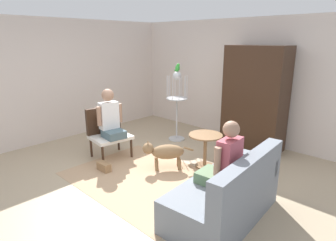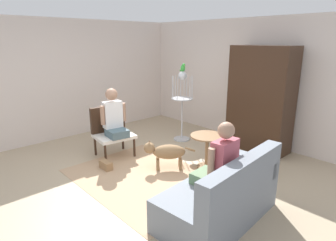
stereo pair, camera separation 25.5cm
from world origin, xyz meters
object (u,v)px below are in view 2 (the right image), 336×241
(armchair, at_px, (111,128))
(round_end_table, at_px, (207,146))
(couch, at_px, (223,197))
(bird_cage_stand, at_px, (182,101))
(person_on_couch, at_px, (220,163))
(armoire_cabinet, at_px, (261,99))
(handbag, at_px, (106,165))
(parrot, at_px, (183,68))
(dog, at_px, (166,152))
(person_on_armchair, at_px, (114,116))

(armchair, xyz_separation_m, round_end_table, (1.68, 0.86, -0.12))
(round_end_table, bearing_deg, armchair, -152.80)
(couch, height_order, bird_cage_stand, bird_cage_stand)
(person_on_couch, xyz_separation_m, armoire_cabinet, (-0.94, 2.51, 0.27))
(bird_cage_stand, xyz_separation_m, handbag, (0.18, -2.05, -0.80))
(armchair, distance_m, handbag, 0.84)
(couch, height_order, armchair, armchair)
(bird_cage_stand, relative_size, handbag, 5.69)
(person_on_couch, bearing_deg, round_end_table, 135.11)
(couch, bearing_deg, parrot, 144.14)
(armchair, height_order, dog, armchair)
(armoire_cabinet, bearing_deg, round_end_table, -94.30)
(round_end_table, xyz_separation_m, bird_cage_stand, (-1.32, 0.73, 0.47))
(armchair, relative_size, handbag, 3.50)
(bird_cage_stand, bearing_deg, person_on_couch, -36.75)
(handbag, bearing_deg, bird_cage_stand, 95.02)
(dog, relative_size, bird_cage_stand, 0.46)
(armchair, distance_m, armoire_cabinet, 2.98)
(armoire_cabinet, bearing_deg, handbag, -114.20)
(couch, height_order, parrot, parrot)
(bird_cage_stand, relative_size, parrot, 8.94)
(round_end_table, bearing_deg, dog, -130.04)
(bird_cage_stand, relative_size, armoire_cabinet, 0.74)
(couch, relative_size, armoire_cabinet, 0.81)
(bird_cage_stand, xyz_separation_m, armoire_cabinet, (1.43, 0.74, 0.16))
(couch, bearing_deg, person_on_couch, -149.09)
(round_end_table, xyz_separation_m, handbag, (-1.14, -1.32, -0.34))
(armchair, bearing_deg, dog, 14.68)
(person_on_armchair, xyz_separation_m, dog, (1.07, 0.34, -0.48))
(couch, distance_m, armoire_cabinet, 2.77)
(person_on_couch, height_order, round_end_table, person_on_couch)
(person_on_couch, bearing_deg, armchair, 176.18)
(armchair, bearing_deg, handbag, -40.94)
(armoire_cabinet, bearing_deg, parrot, -152.55)
(couch, bearing_deg, handbag, -172.12)
(dog, bearing_deg, couch, -16.93)
(person_on_couch, relative_size, handbag, 3.15)
(person_on_armchair, height_order, armoire_cabinet, armoire_cabinet)
(armchair, xyz_separation_m, person_on_couch, (2.72, -0.18, 0.23))
(person_on_armchair, xyz_separation_m, armoire_cabinet, (1.63, 2.35, 0.23))
(couch, distance_m, person_on_armchair, 2.67)
(round_end_table, bearing_deg, person_on_couch, -44.89)
(person_on_armchair, xyz_separation_m, handbag, (0.38, -0.44, -0.72))
(armchair, xyz_separation_m, handbag, (0.53, -0.46, -0.46))
(bird_cage_stand, bearing_deg, couch, -35.73)
(round_end_table, relative_size, handbag, 2.25)
(handbag, bearing_deg, round_end_table, 49.17)
(person_on_couch, distance_m, dog, 1.65)
(person_on_couch, relative_size, round_end_table, 1.40)
(dog, bearing_deg, parrot, 124.05)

